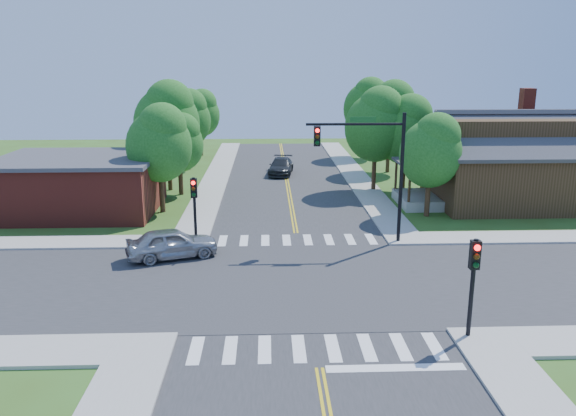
{
  "coord_description": "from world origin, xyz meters",
  "views": [
    {
      "loc": [
        -1.64,
        -23.94,
        9.75
      ],
      "look_at": [
        -0.56,
        5.09,
        2.2
      ],
      "focal_mm": 35.0,
      "sensor_mm": 36.0,
      "label": 1
    }
  ],
  "objects_px": {
    "house_ne": "(507,157)",
    "signal_pole_nw": "(194,198)",
    "car_dgrey": "(281,167)",
    "signal_pole_se": "(474,270)",
    "signal_mast_ne": "(371,157)",
    "car_silver": "(172,244)"
  },
  "relations": [
    {
      "from": "signal_mast_ne",
      "to": "house_ne",
      "type": "xyz_separation_m",
      "value": [
        11.19,
        8.65,
        -1.52
      ]
    },
    {
      "from": "signal_mast_ne",
      "to": "car_silver",
      "type": "bearing_deg",
      "value": -168.72
    },
    {
      "from": "signal_mast_ne",
      "to": "signal_pole_se",
      "type": "relative_size",
      "value": 1.89
    },
    {
      "from": "car_silver",
      "to": "house_ne",
      "type": "bearing_deg",
      "value": -82.48
    },
    {
      "from": "signal_pole_nw",
      "to": "house_ne",
      "type": "xyz_separation_m",
      "value": [
        20.71,
        8.66,
        0.67
      ]
    },
    {
      "from": "house_ne",
      "to": "car_dgrey",
      "type": "xyz_separation_m",
      "value": [
        -15.54,
        11.27,
        -2.62
      ]
    },
    {
      "from": "signal_pole_se",
      "to": "car_silver",
      "type": "relative_size",
      "value": 0.77
    },
    {
      "from": "signal_pole_se",
      "to": "signal_pole_nw",
      "type": "bearing_deg",
      "value": 135.0
    },
    {
      "from": "car_silver",
      "to": "car_dgrey",
      "type": "xyz_separation_m",
      "value": [
        6.12,
        22.0,
        -0.07
      ]
    },
    {
      "from": "signal_pole_se",
      "to": "car_dgrey",
      "type": "relative_size",
      "value": 0.74
    },
    {
      "from": "signal_pole_se",
      "to": "car_silver",
      "type": "height_order",
      "value": "signal_pole_se"
    },
    {
      "from": "house_ne",
      "to": "car_dgrey",
      "type": "bearing_deg",
      "value": 144.05
    },
    {
      "from": "signal_mast_ne",
      "to": "signal_pole_nw",
      "type": "xyz_separation_m",
      "value": [
        -9.51,
        -0.01,
        -2.19
      ]
    },
    {
      "from": "signal_mast_ne",
      "to": "car_silver",
      "type": "xyz_separation_m",
      "value": [
        -10.47,
        -2.09,
        -4.07
      ]
    },
    {
      "from": "house_ne",
      "to": "car_silver",
      "type": "bearing_deg",
      "value": -153.64
    },
    {
      "from": "car_silver",
      "to": "car_dgrey",
      "type": "distance_m",
      "value": 22.84
    },
    {
      "from": "signal_mast_ne",
      "to": "signal_pole_nw",
      "type": "height_order",
      "value": "signal_mast_ne"
    },
    {
      "from": "signal_pole_se",
      "to": "car_dgrey",
      "type": "xyz_separation_m",
      "value": [
        -6.03,
        31.12,
        -1.95
      ]
    },
    {
      "from": "signal_pole_se",
      "to": "car_dgrey",
      "type": "bearing_deg",
      "value": 100.96
    },
    {
      "from": "signal_pole_nw",
      "to": "car_silver",
      "type": "bearing_deg",
      "value": -114.65
    },
    {
      "from": "house_ne",
      "to": "signal_pole_nw",
      "type": "bearing_deg",
      "value": -157.31
    },
    {
      "from": "car_silver",
      "to": "car_dgrey",
      "type": "height_order",
      "value": "car_silver"
    }
  ]
}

